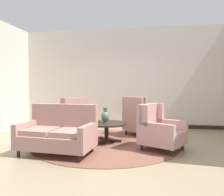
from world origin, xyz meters
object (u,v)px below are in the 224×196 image
Objects in this scene: porcelain_vase at (105,116)px; armchair_near_sideboard at (141,119)px; armchair_far_left at (159,130)px; coffee_table at (107,126)px; settee at (58,134)px; armchair_back_corner at (70,119)px.

armchair_near_sideboard is at bearing 50.62° from porcelain_vase.
armchair_far_left is at bearing -19.80° from porcelain_vase.
settee is at bearing -125.62° from coffee_table.
armchair_back_corner is at bearing 43.45° from armchair_near_sideboard.
porcelain_vase is 0.32× the size of armchair_near_sideboard.
settee reaches higher than porcelain_vase.
armchair_near_sideboard is at bearing 57.74° from settee.
armchair_far_left is at bearing -20.69° from coffee_table.
armchair_back_corner is at bearing 144.15° from porcelain_vase.
porcelain_vase is at bearing 91.04° from armchair_back_corner.
coffee_table is 2.63× the size of porcelain_vase.
armchair_far_left is (0.44, -1.42, -0.03)m from armchair_near_sideboard.
armchair_near_sideboard is (0.77, 0.96, 0.05)m from coffee_table.
settee is (-0.77, -1.07, 0.00)m from coffee_table.
armchair_far_left is at bearing 147.48° from armchair_near_sideboard.
settee is 2.07m from armchair_far_left.
armchair_back_corner is (-0.45, 1.92, 0.03)m from settee.
coffee_table is 1.48m from armchair_back_corner.
settee reaches higher than coffee_table.
porcelain_vase is at bearing 90.81° from armchair_near_sideboard.
armchair_far_left is (1.24, -0.45, -0.22)m from porcelain_vase.
settee is at bearing 136.43° from armchair_far_left.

